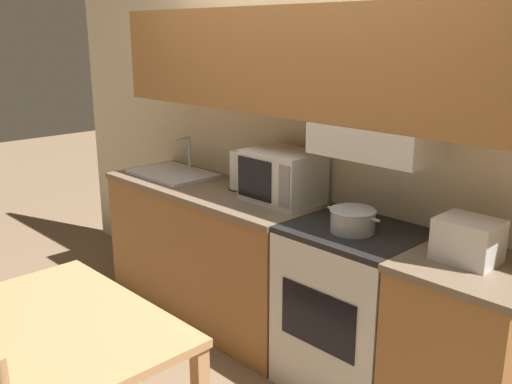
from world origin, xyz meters
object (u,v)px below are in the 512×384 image
Objects in this scene: toaster at (468,240)px; cooking_pot at (353,220)px; microwave at (283,176)px; dining_table at (63,343)px; sink_basin at (173,173)px; stove_range at (352,310)px; paper_towel_roll at (238,170)px.

cooking_pot is at bearing -174.65° from toaster.
dining_table is (0.15, -1.47, -0.43)m from microwave.
sink_basin is (-2.14, -0.01, -0.08)m from toaster.
stove_range is 0.80m from toaster.
toaster reaches higher than cooking_pot.
toaster is 1.77m from dining_table.
sink_basin is at bearing -179.96° from stove_range.
paper_towel_roll is at bearing 172.72° from cooking_pot.
toaster is 2.14m from sink_basin.
cooking_pot is 1.17× the size of toaster.
sink_basin is (-1.57, 0.04, -0.05)m from cooking_pot.
toaster is 1.07× the size of paper_towel_roll.
paper_towel_roll is at bearing 109.58° from dining_table.
paper_towel_roll is (-0.98, 0.13, 0.06)m from cooking_pot.
sink_basin reaches higher than cooking_pot.
toaster is 0.25× the size of dining_table.
dining_table is at bearing -70.42° from paper_towel_roll.
sink_basin is 1.79m from dining_table.
toaster is at bearing 5.35° from cooking_pot.
cooking_pot is at bearing -12.66° from microwave.
paper_towel_roll is 1.60m from dining_table.
dining_table is (-1.04, -1.39, -0.37)m from toaster.
paper_towel_roll is (0.59, 0.08, 0.11)m from sink_basin.
stove_range is 0.86m from microwave.
microwave reaches higher than toaster.
microwave reaches higher than paper_towel_roll.
cooking_pot is 0.63m from microwave.
sink_basin is at bearing 128.78° from dining_table.
cooking_pot is (0.01, -0.04, 0.51)m from stove_range.
stove_range is 0.83× the size of dining_table.
stove_range is 0.52m from cooking_pot.
sink_basin is (-0.96, -0.09, -0.13)m from microwave.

